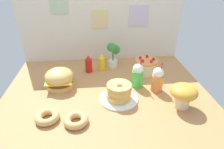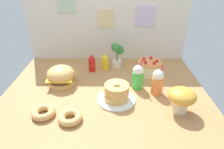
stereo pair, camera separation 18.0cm
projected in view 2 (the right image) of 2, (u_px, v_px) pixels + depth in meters
The scene contains 13 objects.
ground_plane at pixel (105, 94), 2.01m from camera, with size 2.09×1.76×0.02m, color #B27F4C.
back_wall at pixel (107, 22), 2.52m from camera, with size 2.09×0.04×1.01m.
burger at pixel (61, 76), 2.12m from camera, with size 0.29×0.29×0.21m.
pancake_stack at pixel (116, 93), 1.87m from camera, with size 0.37×0.37×0.19m.
layer_cake at pixel (149, 68), 2.32m from camera, with size 0.28×0.28×0.20m.
ketchup_bottle at pixel (92, 63), 2.39m from camera, with size 0.08×0.08×0.22m.
mustard_bottle at pixel (105, 62), 2.42m from camera, with size 0.08×0.08×0.22m.
cream_soda_cup at pixel (138, 77), 2.04m from camera, with size 0.12×0.12×0.33m.
orange_float_cup at pixel (157, 82), 1.95m from camera, with size 0.12×0.12×0.33m.
donut_pink_glaze at pixel (43, 112), 1.69m from camera, with size 0.20×0.20×0.06m.
donut_chocolate at pixel (70, 117), 1.64m from camera, with size 0.20×0.20×0.06m.
potted_plant at pixel (117, 54), 2.45m from camera, with size 0.16×0.13×0.34m.
mushroom_stool at pixel (182, 98), 1.69m from camera, with size 0.24×0.24×0.23m.
Camera 2 is at (0.08, -1.65, 1.14)m, focal length 31.33 mm.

